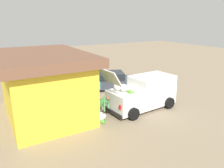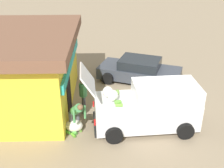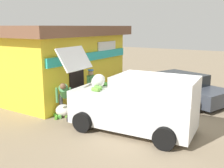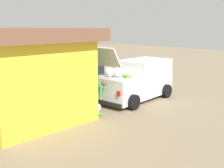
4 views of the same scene
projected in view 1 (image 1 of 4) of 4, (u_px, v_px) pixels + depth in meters
ground_plane at (131, 99)px, 14.34m from camera, size 60.00×60.00×0.00m
storefront_bar at (44, 83)px, 11.68m from camera, size 6.54×4.45×3.42m
delivery_van at (144, 93)px, 12.72m from camera, size 2.31×4.66×2.68m
parked_sedan at (109, 81)px, 16.45m from camera, size 3.34×4.74×1.27m
vendor_standing at (93, 95)px, 12.40m from camera, size 0.56×0.39×1.66m
customer_bending at (102, 105)px, 11.14m from camera, size 0.74×0.71×1.40m
unloaded_banana_pile at (100, 117)px, 11.29m from camera, size 0.82×0.77×0.46m
paint_bucket at (75, 92)px, 15.21m from camera, size 0.32×0.32×0.40m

